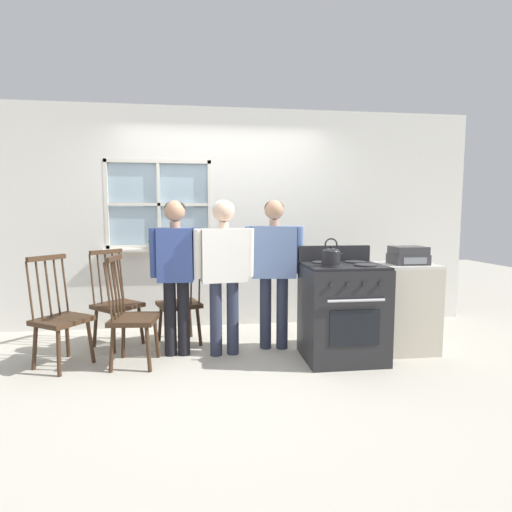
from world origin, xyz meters
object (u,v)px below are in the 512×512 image
chair_near_stove (179,304)px  potted_plant (152,242)px  chair_near_wall (132,318)px  side_counter (405,307)px  person_elderly_left (176,263)px  stove (342,311)px  kettle (331,256)px  person_teen_center (224,261)px  chair_center_cluster (60,319)px  stereo (408,256)px  person_adult_right (274,259)px  chair_by_window (116,304)px

chair_near_stove → potted_plant: (-0.36, 0.64, 0.62)m
chair_near_wall → side_counter: chair_near_wall is taller
person_elderly_left → stove: size_ratio=1.42×
kettle → person_teen_center: bearing=157.9°
potted_plant → stove: bearing=-33.4°
chair_near_wall → potted_plant: bearing=3.5°
chair_center_cluster → stereo: (3.36, -0.01, 0.54)m
person_adult_right → kettle: person_adult_right is taller
chair_center_cluster → person_elderly_left: person_elderly_left is taller
chair_near_wall → person_teen_center: person_teen_center is taller
potted_plant → stereo: 2.91m
stereo → person_adult_right: bearing=169.2°
stereo → kettle: bearing=-163.4°
chair_near_stove → stereo: stereo is taller
chair_near_wall → chair_near_stove: size_ratio=1.00×
chair_center_cluster → potted_plant: 1.47m
chair_center_cluster → person_teen_center: 1.60m
chair_center_cluster → potted_plant: bearing=2.6°
chair_near_stove → person_teen_center: bearing=120.9°
potted_plant → person_adult_right: bearing=-33.8°
stove → kettle: (-0.17, -0.13, 0.55)m
person_adult_right → side_counter: person_adult_right is taller
side_counter → chair_near_stove: bearing=168.1°
stove → potted_plant: size_ratio=5.06×
stove → side_counter: size_ratio=1.20×
kettle → side_counter: 1.10m
chair_by_window → person_elderly_left: (0.66, -0.40, 0.48)m
potted_plant → person_elderly_left: bearing=-70.1°
chair_center_cluster → kettle: bearing=-62.7°
person_teen_center → person_adult_right: person_adult_right is taller
chair_near_stove → potted_plant: size_ratio=4.78×
person_elderly_left → kettle: 1.50m
person_teen_center → stove: 1.25m
chair_near_wall → side_counter: bearing=-83.2°
chair_near_wall → stove: (1.99, -0.09, 0.03)m
chair_center_cluster → side_counter: bearing=-56.2°
chair_near_wall → stove: bearing=-87.2°
chair_center_cluster → side_counter: chair_center_cluster is taller
chair_center_cluster → stereo: stereo is taller
person_elderly_left → chair_center_cluster: bearing=-168.3°
chair_center_cluster → kettle: 2.55m
chair_by_window → chair_near_wall: (0.27, -0.61, 0.00)m
side_counter → stereo: size_ratio=2.65×
person_adult_right → side_counter: size_ratio=1.72×
stove → kettle: bearing=-141.7°
potted_plant → person_teen_center: bearing=-51.3°
chair_center_cluster → potted_plant: size_ratio=4.78×
kettle → potted_plant: size_ratio=1.15×
person_elderly_left → stereo: person_elderly_left is taller
person_teen_center → stereo: size_ratio=4.53×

